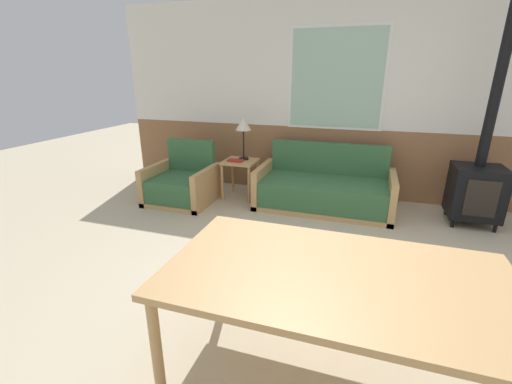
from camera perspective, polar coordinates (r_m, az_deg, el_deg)
ground_plane at (r=2.93m, az=12.56°, el=-17.48°), size 16.00×16.00×0.00m
wall_back at (r=5.00m, az=16.92°, el=14.34°), size 7.20×0.09×2.70m
couch at (r=4.66m, az=11.24°, el=0.31°), size 1.76×0.85×0.81m
armchair at (r=4.90m, az=-12.22°, el=1.16°), size 0.87×0.79×0.81m
side_table at (r=4.89m, az=-2.64°, el=4.03°), size 0.46×0.46×0.55m
table_lamp at (r=4.84m, az=-2.12°, el=10.99°), size 0.22×0.22×0.60m
book_stack at (r=4.81m, az=-3.45°, el=5.26°), size 0.21×0.14×0.03m
dining_table at (r=1.96m, az=13.07°, el=-14.48°), size 1.84×1.01×0.72m
wood_stove at (r=4.75m, az=33.05°, el=1.84°), size 0.55×0.51×2.58m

